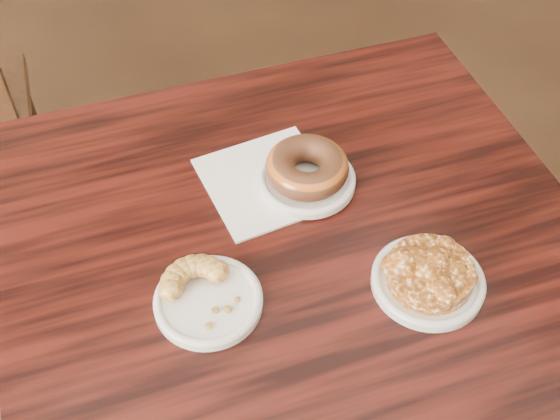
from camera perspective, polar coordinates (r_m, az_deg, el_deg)
cafe_table at (r=1.28m, az=1.46°, el=-13.87°), size 1.03×1.03×0.75m
napkin at (r=1.05m, az=-1.00°, el=2.37°), size 0.21×0.21×0.00m
plate_donut at (r=1.04m, az=2.17°, el=2.43°), size 0.14×0.14×0.01m
plate_cruller at (r=0.91m, az=-5.84°, el=-7.41°), size 0.14×0.14×0.01m
plate_fritter at (r=0.95m, az=11.92°, el=-5.71°), size 0.15×0.15×0.01m
glazed_donut at (r=1.02m, az=2.22°, el=3.50°), size 0.12×0.12×0.04m
apple_fritter at (r=0.93m, az=12.15°, el=-4.83°), size 0.15×0.15×0.04m
cruller_fragment at (r=0.90m, az=-5.94°, el=-6.67°), size 0.11×0.11×0.03m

